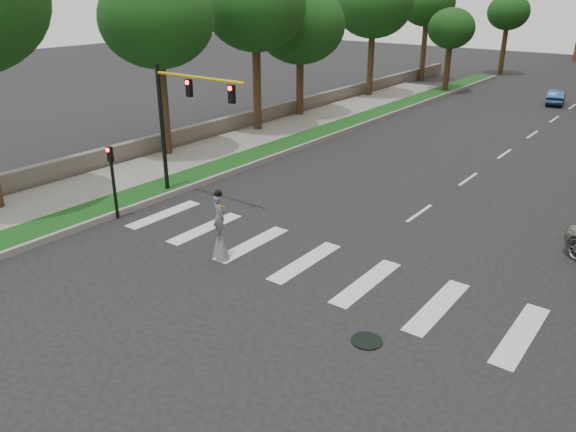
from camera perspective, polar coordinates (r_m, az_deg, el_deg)
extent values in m
plane|color=black|center=(19.35, 3.18, -6.82)|extent=(160.00, 160.00, 0.00)
cube|color=#113E14|center=(41.02, 5.59, 9.14)|extent=(2.00, 60.00, 0.25)
cube|color=gray|center=(40.50, 6.87, 8.93)|extent=(0.20, 60.00, 0.28)
cube|color=gray|center=(35.15, -7.37, 6.76)|extent=(4.00, 60.00, 0.18)
cube|color=#5E5951|center=(45.55, 0.98, 11.10)|extent=(0.50, 56.00, 1.10)
cylinder|color=black|center=(16.57, 8.00, -12.45)|extent=(0.90, 0.90, 0.04)
cylinder|color=black|center=(27.30, -12.63, 8.42)|extent=(0.20, 0.20, 6.20)
cylinder|color=gold|center=(24.89, -9.11, 13.71)|extent=(5.20, 0.14, 0.14)
cube|color=black|center=(25.40, -10.01, 12.68)|extent=(0.28, 0.18, 0.75)
cylinder|color=#FF0C0C|center=(25.29, -10.22, 13.20)|extent=(0.18, 0.06, 0.18)
cube|color=black|center=(23.66, -5.74, 12.21)|extent=(0.28, 0.18, 0.75)
cylinder|color=#FF0C0C|center=(23.55, -5.93, 12.77)|extent=(0.18, 0.06, 0.18)
cylinder|color=black|center=(25.15, -17.26, 2.96)|extent=(0.14, 0.14, 3.00)
cube|color=black|center=(24.75, -17.63, 6.01)|extent=(0.25, 0.16, 0.65)
cylinder|color=#FF0C0C|center=(24.64, -17.87, 6.40)|extent=(0.16, 0.05, 0.16)
cylinder|color=#332314|center=(20.84, -6.68, -3.38)|extent=(0.07, 0.07, 0.85)
cylinder|color=#332314|center=(21.11, -7.03, -3.05)|extent=(0.07, 0.07, 0.85)
cone|color=slate|center=(20.80, -6.69, -3.11)|extent=(0.52, 0.52, 1.06)
cone|color=slate|center=(21.07, -7.04, -2.79)|extent=(0.52, 0.52, 1.06)
imported|color=slate|center=(20.47, -7.02, -0.02)|extent=(0.72, 0.61, 1.67)
sphere|color=black|center=(20.15, -7.13, 2.34)|extent=(0.26, 0.26, 0.26)
cylinder|color=black|center=(20.16, -7.13, 2.21)|extent=(0.34, 0.34, 0.02)
cube|color=yellow|center=(20.35, -6.71, 1.25)|extent=(0.22, 0.05, 0.10)
imported|color=#152B4B|center=(54.13, 25.58, 10.86)|extent=(1.95, 3.99, 1.26)
cylinder|color=#332314|center=(33.82, -12.52, 11.03)|extent=(0.56, 0.56, 6.18)
ellipsoid|color=black|center=(33.27, -13.21, 18.92)|extent=(6.30, 6.30, 5.36)
cylinder|color=#332314|center=(39.15, -3.17, 13.24)|extent=(0.56, 0.56, 6.50)
ellipsoid|color=black|center=(38.69, -3.33, 20.43)|extent=(6.62, 6.62, 5.63)
cylinder|color=#332314|center=(43.97, 1.21, 13.34)|extent=(0.56, 0.56, 5.10)
ellipsoid|color=black|center=(43.51, 1.26, 18.82)|extent=(6.60, 6.60, 5.61)
cylinder|color=#332314|center=(52.75, 8.39, 15.28)|extent=(0.56, 0.56, 6.30)
ellipsoid|color=black|center=(52.40, 8.70, 20.56)|extent=(6.86, 6.86, 5.84)
cylinder|color=#332314|center=(63.51, 13.61, 16.14)|extent=(0.56, 0.56, 6.45)
ellipsoid|color=black|center=(63.23, 14.01, 20.31)|extent=(5.65, 5.65, 4.80)
cylinder|color=#332314|center=(56.65, 15.87, 14.38)|extent=(0.56, 0.56, 4.75)
ellipsoid|color=black|center=(56.33, 16.26, 17.85)|extent=(4.30, 4.30, 3.65)
cylinder|color=#332314|center=(70.64, 21.03, 15.56)|extent=(0.56, 0.56, 5.61)
ellipsoid|color=black|center=(70.38, 21.49, 18.73)|extent=(4.58, 4.58, 3.89)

